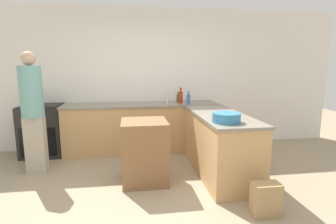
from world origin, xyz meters
name	(u,v)px	position (x,y,z in m)	size (l,w,h in m)	color
ground_plane	(151,200)	(0.00, 0.00, 0.00)	(14.00, 14.00, 0.00)	tan
wall_back	(141,79)	(0.00, 2.27, 1.35)	(8.00, 0.06, 2.70)	white
counter_back	(142,127)	(0.00, 1.92, 0.45)	(2.85, 0.66, 0.91)	tan
counter_peninsula	(219,143)	(1.08, 0.71, 0.45)	(0.69, 1.82, 0.91)	tan
range_oven	(43,130)	(-1.78, 1.93, 0.46)	(0.70, 0.60, 0.92)	black
island_table	(145,151)	(-0.03, 0.57, 0.43)	(0.62, 0.63, 0.86)	brown
mixing_bowl	(226,118)	(0.96, 0.13, 0.97)	(0.35, 0.35, 0.12)	teal
olive_oil_bottle	(178,98)	(0.71, 2.07, 0.98)	(0.06, 0.06, 0.19)	#475B1E
vinegar_bottle_clear	(167,99)	(0.47, 1.84, 0.99)	(0.06, 0.06, 0.21)	silver
water_bottle_blue	(188,99)	(0.85, 1.76, 1.00)	(0.07, 0.07, 0.23)	#386BB7
hot_sauce_bottle	(181,97)	(0.72, 1.87, 1.02)	(0.08, 0.08, 0.30)	red
person_by_range	(33,108)	(-1.63, 1.10, 0.99)	(0.31, 0.31, 1.81)	#ADA38E
paper_bag	(266,199)	(1.20, -0.49, 0.18)	(0.30, 0.17, 0.37)	#A88456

